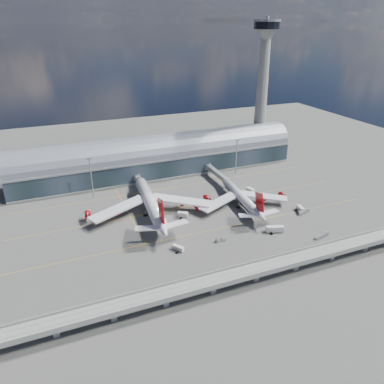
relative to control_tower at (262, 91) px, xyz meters
name	(u,v)px	position (x,y,z in m)	size (l,w,h in m)	color
ground	(203,222)	(-85.00, -83.00, -51.64)	(500.00, 500.00, 0.00)	#474744
taxi_lines	(188,205)	(-85.00, -60.89, -51.63)	(200.00, 80.12, 0.01)	gold
terminal	(158,158)	(-85.00, -5.01, -40.30)	(200.00, 30.00, 28.00)	#1D2A31
control_tower	(262,91)	(0.00, 0.00, 0.00)	(19.00, 19.00, 103.00)	gray
guideway	(256,270)	(-85.00, -138.00, -46.34)	(220.00, 8.50, 7.20)	gray
floodlight_mast_left	(91,177)	(-135.00, -28.00, -38.00)	(3.00, 0.70, 25.70)	gray
floodlight_mast_right	(236,156)	(-35.00, -28.00, -38.00)	(3.00, 0.70, 25.70)	gray
airliner_left	(151,203)	(-108.47, -63.40, -45.02)	(72.38, 76.09, 23.17)	white
airliner_right	(242,198)	(-56.10, -74.23, -46.68)	(57.66, 60.29, 19.12)	white
jet_bridge_left	(141,183)	(-104.74, -29.88, -46.46)	(4.40, 28.00, 7.25)	gray
jet_bridge_right	(216,172)	(-52.44, -31.82, -46.46)	(4.40, 32.00, 7.25)	gray
service_truck_0	(178,248)	(-107.25, -104.25, -50.35)	(4.92, 6.09, 2.48)	silver
service_truck_1	(183,215)	(-93.36, -74.36, -50.00)	(6.08, 5.24, 3.24)	silver
service_truck_2	(275,229)	(-54.87, -107.14, -49.94)	(9.32, 5.33, 3.25)	silver
service_truck_3	(300,209)	(-28.10, -93.14, -50.13)	(3.36, 6.41, 2.95)	silver
service_truck_4	(250,191)	(-41.73, -60.12, -50.02)	(3.97, 6.01, 3.20)	silver
service_truck_5	(155,204)	(-103.47, -54.99, -50.29)	(4.94, 5.63, 2.64)	silver
cargo_train_0	(221,240)	(-84.88, -104.72, -50.68)	(5.51, 2.09, 1.84)	gray
cargo_train_1	(322,236)	(-35.75, -120.67, -50.80)	(9.74, 3.51, 1.61)	gray
cargo_train_2	(304,212)	(-27.79, -95.94, -50.64)	(8.72, 4.04, 1.91)	gray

